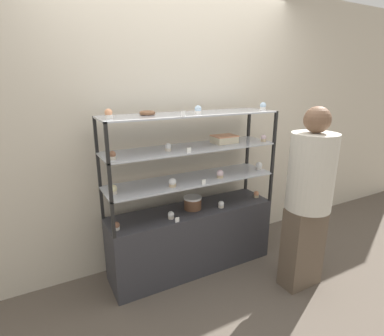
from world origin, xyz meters
The scene contains 28 objects.
ground_plane centered at (0.00, 0.00, 0.00)m, with size 20.00×20.00×0.00m, color brown.
back_wall centered at (0.00, 0.35, 1.30)m, with size 8.00×0.05×2.60m.
display_base centered at (0.00, 0.00, 0.30)m, with size 1.54×0.40×0.60m.
display_riser_lower centered at (0.00, 0.00, 0.87)m, with size 1.54×0.40×0.29m.
display_riser_middle centered at (0.00, 0.00, 1.16)m, with size 1.54×0.40×0.29m.
display_riser_upper centered at (0.00, 0.00, 1.45)m, with size 1.54×0.40×0.29m.
layer_cake_centerpiece centered at (0.01, 0.00, 0.66)m, with size 0.16×0.16×0.12m.
sheet_cake_frosted centered at (0.35, 0.02, 1.21)m, with size 0.21×0.16×0.07m.
cupcake_0 centered at (-0.71, -0.07, 0.63)m, with size 0.05×0.05×0.07m.
cupcake_1 centered at (-0.25, -0.09, 0.63)m, with size 0.05×0.05×0.07m.
cupcake_2 centered at (0.25, -0.10, 0.63)m, with size 0.05×0.05×0.07m.
cupcake_3 centered at (0.70, -0.05, 0.63)m, with size 0.05×0.05×0.07m.
price_tag_0 centered at (-0.24, -0.18, 0.62)m, with size 0.04×0.00×0.04m.
cupcake_4 centered at (-0.70, -0.03, 0.92)m, with size 0.06×0.06×0.07m.
cupcake_5 centered at (-0.24, -0.10, 0.92)m, with size 0.06×0.06×0.07m.
cupcake_6 centered at (0.24, -0.09, 0.92)m, with size 0.06×0.06×0.07m.
cupcake_7 centered at (0.72, -0.05, 0.92)m, with size 0.06×0.06×0.07m.
price_tag_1 centered at (0.01, -0.18, 0.91)m, with size 0.04×0.00×0.04m.
cupcake_8 centered at (-0.71, -0.10, 1.21)m, with size 0.05×0.05×0.07m.
cupcake_9 centered at (-0.24, -0.04, 1.21)m, with size 0.05×0.05×0.07m.
cupcake_10 centered at (0.70, -0.10, 1.21)m, with size 0.05×0.05×0.07m.
price_tag_2 centered at (-0.12, -0.18, 1.20)m, with size 0.04×0.00×0.04m.
cupcake_11 centered at (-0.70, -0.05, 1.50)m, with size 0.06×0.06×0.07m.
cupcake_12 centered at (0.00, -0.10, 1.50)m, with size 0.06×0.06×0.07m.
cupcake_13 centered at (0.70, -0.07, 1.50)m, with size 0.06×0.06×0.07m.
price_tag_3 centered at (-0.17, -0.18, 1.49)m, with size 0.04×0.00×0.04m.
donut_glazed centered at (-0.37, 0.05, 1.48)m, with size 0.13×0.13×0.03m.
customer_figure centered at (0.72, -0.67, 0.82)m, with size 0.36×0.36×1.54m.
Camera 1 is at (-1.19, -2.21, 1.72)m, focal length 28.00 mm.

